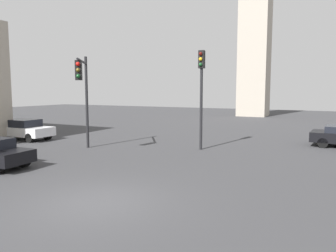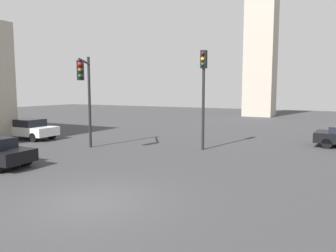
% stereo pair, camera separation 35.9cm
% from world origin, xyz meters
% --- Properties ---
extents(ground_plane, '(103.69, 103.69, 0.00)m').
position_xyz_m(ground_plane, '(0.00, 0.00, 0.00)').
color(ground_plane, '#38383A').
extents(traffic_light_1, '(0.33, 0.47, 5.69)m').
position_xyz_m(traffic_light_1, '(-0.38, 9.90, 3.94)').
color(traffic_light_1, black).
rests_on(traffic_light_1, ground_plane).
extents(traffic_light_2, '(1.76, 2.59, 5.41)m').
position_xyz_m(traffic_light_2, '(-5.97, 6.33, 3.74)').
color(traffic_light_2, black).
rests_on(traffic_light_2, ground_plane).
extents(car_1, '(4.15, 1.95, 1.42)m').
position_xyz_m(car_1, '(-12.87, 7.93, 0.74)').
color(car_1, silver).
rests_on(car_1, ground_plane).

